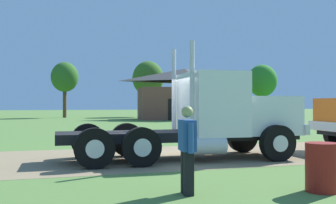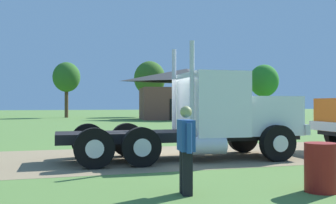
{
  "view_description": "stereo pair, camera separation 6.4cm",
  "coord_description": "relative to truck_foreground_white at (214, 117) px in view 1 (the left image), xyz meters",
  "views": [
    {
      "loc": [
        -3.42,
        -12.54,
        1.7
      ],
      "look_at": [
        0.13,
        -0.9,
        1.75
      ],
      "focal_mm": 43.33,
      "sensor_mm": 36.0,
      "label": 1
    },
    {
      "loc": [
        -3.35,
        -12.56,
        1.7
      ],
      "look_at": [
        0.13,
        -0.9,
        1.75
      ],
      "focal_mm": 43.33,
      "sensor_mm": 36.0,
      "label": 2
    }
  ],
  "objects": [
    {
      "name": "ground_plane",
      "position": [
        -1.66,
        0.81,
        -1.27
      ],
      "size": [
        200.0,
        200.0,
        0.0
      ],
      "primitive_type": "plane",
      "color": "#537A38"
    },
    {
      "name": "visitor_standing_near",
      "position": [
        -2.51,
        -4.55,
        -0.36
      ],
      "size": [
        0.32,
        0.69,
        1.66
      ],
      "color": "#264C8C",
      "rests_on": "ground_plane"
    },
    {
      "name": "tree_right",
      "position": [
        7.77,
        39.32,
        3.69
      ],
      "size": [
        4.07,
        4.07,
        7.23
      ],
      "color": "#513823",
      "rests_on": "ground_plane"
    },
    {
      "name": "tree_mid",
      "position": [
        -2.73,
        39.31,
        3.64
      ],
      "size": [
        3.32,
        3.32,
        6.8
      ],
      "color": "#513823",
      "rests_on": "ground_plane"
    },
    {
      "name": "tree_far_right",
      "position": [
        20.74,
        32.85,
        3.25
      ],
      "size": [
        3.63,
        3.63,
        6.55
      ],
      "color": "#513823",
      "rests_on": "ground_plane"
    },
    {
      "name": "shed_building",
      "position": [
        9.69,
        30.27,
        1.42
      ],
      "size": [
        11.23,
        7.82,
        5.56
      ],
      "color": "brown",
      "rests_on": "ground_plane"
    },
    {
      "name": "steel_barrel",
      "position": [
        0.05,
        -5.11,
        -0.8
      ],
      "size": [
        0.62,
        0.62,
        0.95
      ],
      "primitive_type": "cylinder",
      "color": "maroon",
      "rests_on": "ground_plane"
    },
    {
      "name": "truck_foreground_white",
      "position": [
        0.0,
        0.0,
        0.0
      ],
      "size": [
        7.55,
        2.9,
        3.5
      ],
      "color": "black",
      "rests_on": "ground_plane"
    },
    {
      "name": "dirt_track",
      "position": [
        -1.66,
        0.81,
        -1.27
      ],
      "size": [
        120.0,
        5.8,
        0.01
      ],
      "primitive_type": "cube",
      "color": "#8A7657",
      "rests_on": "ground_plane"
    }
  ]
}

